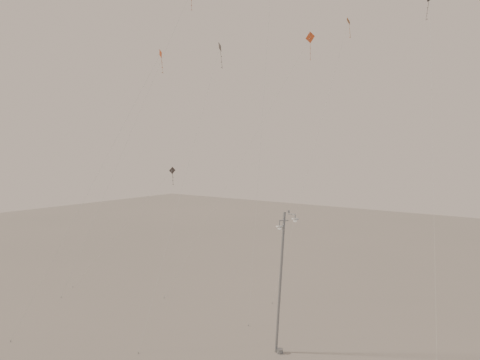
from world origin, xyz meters
The scene contains 9 objects.
ground centered at (0.00, 0.00, 0.00)m, with size 160.00×160.00×0.00m, color gray.
street_lamp centered at (5.07, 4.08, 5.31)m, with size 1.78×0.88×9.96m.
kite_0 centered at (-14.46, 12.34, 23.38)m, with size 4.96×13.74×31.18m.
kite_1 centered at (-3.99, 6.70, 17.44)m, with size 1.79×11.18×23.10m.
kite_3 centered at (-9.91, 3.83, 16.82)m, with size 2.95×13.14×22.75m.
kite_4 centered at (12.47, 11.69, 18.44)m, with size 3.83×9.95×25.57m.
kite_5 centered at (0.90, 20.22, 20.28)m, with size 2.75×10.67×27.25m.
kite_6 centered at (-11.70, 7.65, 9.36)m, with size 10.89×3.96×12.35m.
kite_7 centered at (-2.63, 17.75, 20.94)m, with size 9.37×12.21×25.58m.
Camera 1 is at (21.20, -22.66, 14.13)m, focal length 35.00 mm.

